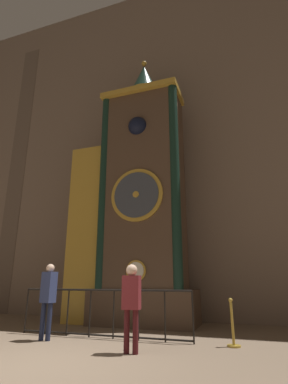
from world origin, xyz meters
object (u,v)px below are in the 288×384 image
visitor_near (48,293)px  stanchion_post (233,331)px  clock_tower (133,202)px  visitor_far (131,298)px

visitor_near → stanchion_post: (4.13, 0.73, -0.72)m
clock_tower → visitor_far: size_ratio=5.96×
visitor_far → stanchion_post: bearing=30.8°
clock_tower → stanchion_post: 5.36m
visitor_near → visitor_far: (2.35, -0.55, -0.03)m
visitor_near → visitor_far: visitor_near is taller
clock_tower → visitor_far: (1.40, -3.58, -2.96)m
visitor_near → stanchion_post: bearing=24.9°
visitor_far → stanchion_post: visitor_far is taller
visitor_near → stanchion_post: visitor_near is taller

